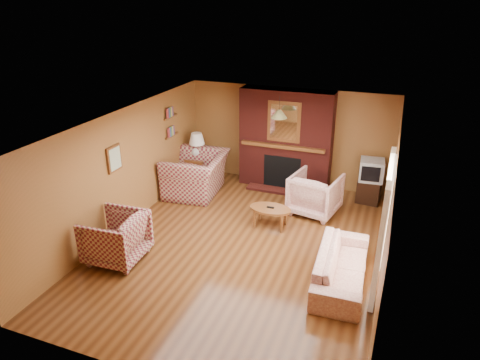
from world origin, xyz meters
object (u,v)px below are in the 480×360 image
at_px(floral_sofa, 341,266).
at_px(side_table, 198,170).
at_px(tv_stand, 369,191).
at_px(plaid_loveseat, 196,174).
at_px(plaid_armchair, 116,237).
at_px(crt_tv, 372,170).
at_px(floral_armchair, 315,194).
at_px(fireplace, 286,140).
at_px(table_lamp, 197,144).
at_px(coffee_table, 270,210).

distance_m(floral_sofa, side_table, 4.93).
height_order(floral_sofa, tv_stand, floral_sofa).
relative_size(side_table, tv_stand, 1.18).
distance_m(plaid_loveseat, plaid_armchair, 3.05).
distance_m(tv_stand, crt_tv, 0.51).
bearing_deg(floral_armchair, side_table, 0.03).
relative_size(fireplace, side_table, 3.73).
distance_m(table_lamp, crt_tv, 4.17).
height_order(floral_armchair, coffee_table, floral_armchair).
relative_size(coffee_table, table_lamp, 1.32).
xyz_separation_m(floral_sofa, coffee_table, (-1.63, 1.36, 0.07)).
xyz_separation_m(coffee_table, table_lamp, (-2.37, 1.53, 0.64)).
bearing_deg(table_lamp, floral_armchair, -11.33).
distance_m(plaid_armchair, coffee_table, 3.06).
bearing_deg(plaid_loveseat, floral_sofa, 52.60).
xyz_separation_m(fireplace, floral_armchair, (1.00, -1.16, -0.73)).
distance_m(plaid_loveseat, floral_sofa, 4.40).
bearing_deg(fireplace, side_table, -165.71).
bearing_deg(tv_stand, plaid_loveseat, -161.34).
bearing_deg(tv_stand, side_table, -170.18).
xyz_separation_m(fireplace, coffee_table, (0.27, -2.06, -0.82)).
height_order(side_table, table_lamp, table_lamp).
bearing_deg(plaid_armchair, coffee_table, 130.71).
relative_size(plaid_armchair, floral_sofa, 0.49).
height_order(coffee_table, tv_stand, tv_stand).
bearing_deg(plaid_loveseat, side_table, -163.31).
height_order(side_table, tv_stand, side_table).
bearing_deg(table_lamp, coffee_table, -32.87).
distance_m(fireplace, side_table, 2.33).
distance_m(plaid_loveseat, table_lamp, 0.83).
bearing_deg(side_table, tv_stand, 4.82).
bearing_deg(table_lamp, plaid_armchair, -87.64).
height_order(fireplace, floral_armchair, fireplace).
distance_m(coffee_table, crt_tv, 2.62).
height_order(plaid_armchair, table_lamp, table_lamp).
distance_m(plaid_armchair, tv_stand, 5.65).
height_order(table_lamp, tv_stand, table_lamp).
height_order(fireplace, floral_sofa, fireplace).
xyz_separation_m(plaid_armchair, side_table, (-0.15, 3.64, -0.12)).
distance_m(table_lamp, tv_stand, 4.23).
height_order(plaid_loveseat, coffee_table, plaid_loveseat).
relative_size(plaid_loveseat, table_lamp, 2.29).
bearing_deg(floral_armchair, crt_tv, -126.09).
bearing_deg(floral_armchair, coffee_table, 62.54).
bearing_deg(crt_tv, coffee_table, -133.57).
bearing_deg(crt_tv, fireplace, 174.70).
distance_m(floral_sofa, tv_stand, 3.24).
relative_size(plaid_loveseat, floral_sofa, 0.75).
distance_m(floral_sofa, table_lamp, 4.98).
height_order(floral_armchair, tv_stand, floral_armchair).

